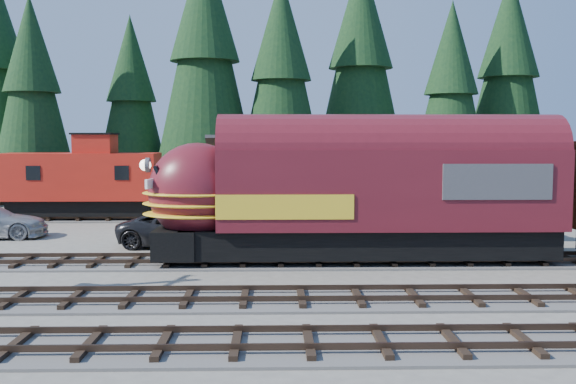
{
  "coord_description": "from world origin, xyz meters",
  "views": [
    {
      "loc": [
        -3.25,
        -22.0,
        5.22
      ],
      "look_at": [
        -2.69,
        4.0,
        2.95
      ],
      "focal_mm": 40.0,
      "sensor_mm": 36.0,
      "label": 1
    }
  ],
  "objects_px": {
    "depot": "(338,181)",
    "caboose": "(82,180)",
    "pickup_truck_a": "(184,229)",
    "locomotive": "(345,198)"
  },
  "relations": [
    {
      "from": "pickup_truck_a",
      "to": "locomotive",
      "type": "bearing_deg",
      "value": -112.21
    },
    {
      "from": "depot",
      "to": "caboose",
      "type": "distance_m",
      "value": 16.99
    },
    {
      "from": "caboose",
      "to": "pickup_truck_a",
      "type": "height_order",
      "value": "caboose"
    },
    {
      "from": "caboose",
      "to": "pickup_truck_a",
      "type": "distance_m",
      "value": 12.64
    },
    {
      "from": "locomotive",
      "to": "pickup_truck_a",
      "type": "bearing_deg",
      "value": 150.17
    },
    {
      "from": "locomotive",
      "to": "pickup_truck_a",
      "type": "relative_size",
      "value": 2.81
    },
    {
      "from": "depot",
      "to": "caboose",
      "type": "xyz_separation_m",
      "value": [
        -15.24,
        7.5,
        -0.47
      ]
    },
    {
      "from": "depot",
      "to": "pickup_truck_a",
      "type": "relative_size",
      "value": 2.11
    },
    {
      "from": "locomotive",
      "to": "depot",
      "type": "bearing_deg",
      "value": 86.75
    },
    {
      "from": "pickup_truck_a",
      "to": "caboose",
      "type": "bearing_deg",
      "value": 45.52
    }
  ]
}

